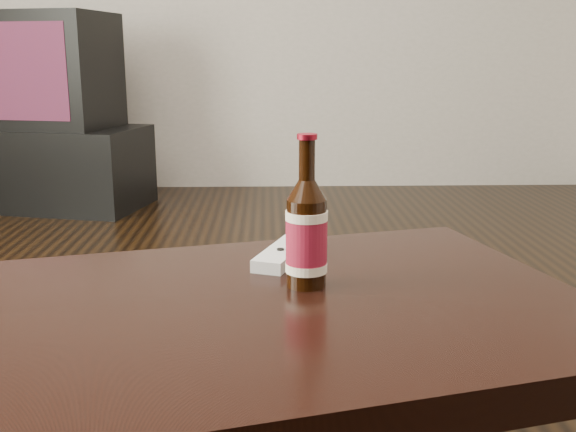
{
  "coord_description": "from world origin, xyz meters",
  "views": [
    {
      "loc": [
        0.42,
        -1.2,
        0.81
      ],
      "look_at": [
        0.45,
        -0.15,
        0.56
      ],
      "focal_mm": 42.0,
      "sensor_mm": 36.0,
      "label": 1
    }
  ],
  "objects_px": {
    "tv_stand": "(43,167)",
    "coffee_table": "(212,343)",
    "bookshelf": "(289,92)",
    "remote": "(284,253)",
    "tv": "(35,71)",
    "beer_bottle": "(306,234)"
  },
  "relations": [
    {
      "from": "tv_stand",
      "to": "coffee_table",
      "type": "relative_size",
      "value": 0.83
    },
    {
      "from": "bookshelf",
      "to": "remote",
      "type": "relative_size",
      "value": 5.29
    },
    {
      "from": "tv",
      "to": "remote",
      "type": "xyz_separation_m",
      "value": [
        1.26,
        -2.47,
        -0.28
      ]
    },
    {
      "from": "tv_stand",
      "to": "remote",
      "type": "xyz_separation_m",
      "value": [
        1.26,
        -2.47,
        0.23
      ]
    },
    {
      "from": "tv_stand",
      "to": "tv",
      "type": "distance_m",
      "value": 0.51
    },
    {
      "from": "coffee_table",
      "to": "tv",
      "type": "bearing_deg",
      "value": 112.78
    },
    {
      "from": "coffee_table",
      "to": "beer_bottle",
      "type": "relative_size",
      "value": 5.21
    },
    {
      "from": "tv",
      "to": "remote",
      "type": "bearing_deg",
      "value": -49.29
    },
    {
      "from": "tv_stand",
      "to": "beer_bottle",
      "type": "distance_m",
      "value": 2.94
    },
    {
      "from": "remote",
      "to": "beer_bottle",
      "type": "bearing_deg",
      "value": -57.57
    },
    {
      "from": "tv_stand",
      "to": "beer_bottle",
      "type": "height_order",
      "value": "beer_bottle"
    },
    {
      "from": "coffee_table",
      "to": "beer_bottle",
      "type": "height_order",
      "value": "beer_bottle"
    },
    {
      "from": "tv",
      "to": "remote",
      "type": "relative_size",
      "value": 4.23
    },
    {
      "from": "tv",
      "to": "coffee_table",
      "type": "height_order",
      "value": "tv"
    },
    {
      "from": "tv",
      "to": "coffee_table",
      "type": "relative_size",
      "value": 0.68
    },
    {
      "from": "bookshelf",
      "to": "beer_bottle",
      "type": "relative_size",
      "value": 4.44
    },
    {
      "from": "tv_stand",
      "to": "coffee_table",
      "type": "bearing_deg",
      "value": -53.52
    },
    {
      "from": "bookshelf",
      "to": "coffee_table",
      "type": "distance_m",
      "value": 3.45
    },
    {
      "from": "tv",
      "to": "bookshelf",
      "type": "relative_size",
      "value": 0.8
    },
    {
      "from": "bookshelf",
      "to": "remote",
      "type": "height_order",
      "value": "bookshelf"
    },
    {
      "from": "beer_bottle",
      "to": "bookshelf",
      "type": "bearing_deg",
      "value": 88.6
    },
    {
      "from": "tv",
      "to": "bookshelf",
      "type": "distance_m",
      "value": 1.56
    }
  ]
}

